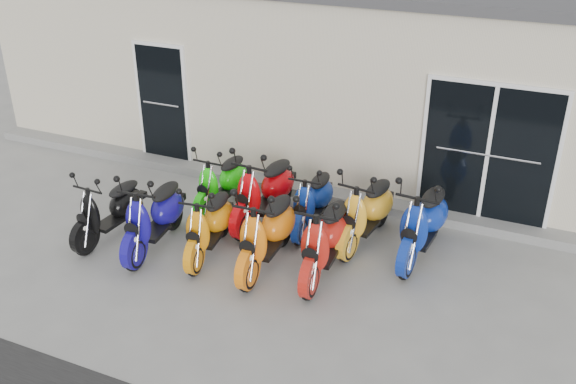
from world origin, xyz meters
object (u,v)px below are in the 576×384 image
(scooter_back_red, at_px, (264,182))
(scooter_back_blue, at_px, (313,193))
(scooter_back_extra, at_px, (424,213))
(scooter_front_red, at_px, (326,230))
(scooter_front_orange_b, at_px, (267,223))
(scooter_front_black, at_px, (108,202))
(scooter_front_orange_a, at_px, (209,217))
(scooter_front_blue, at_px, (153,207))
(scooter_back_yellow, at_px, (367,203))
(scooter_back_green, at_px, (221,175))

(scooter_back_red, xyz_separation_m, scooter_back_blue, (0.76, 0.14, -0.10))
(scooter_back_extra, bearing_deg, scooter_front_red, -134.39)
(scooter_front_orange_b, bearing_deg, scooter_front_red, 9.42)
(scooter_front_red, height_order, scooter_back_red, scooter_back_red)
(scooter_front_black, relative_size, scooter_front_red, 0.88)
(scooter_front_orange_b, bearing_deg, scooter_front_orange_a, -178.97)
(scooter_back_red, height_order, scooter_back_blue, scooter_back_red)
(scooter_back_blue, bearing_deg, scooter_front_red, -62.63)
(scooter_front_blue, distance_m, scooter_back_yellow, 3.11)
(scooter_front_black, height_order, scooter_back_red, scooter_back_red)
(scooter_front_orange_a, bearing_deg, scooter_back_blue, 42.75)
(scooter_front_black, bearing_deg, scooter_front_red, 10.29)
(scooter_back_green, xyz_separation_m, scooter_back_red, (0.83, -0.12, 0.09))
(scooter_front_black, xyz_separation_m, scooter_front_blue, (0.79, 0.02, 0.07))
(scooter_front_orange_a, distance_m, scooter_back_yellow, 2.31)
(scooter_front_red, xyz_separation_m, scooter_back_extra, (1.11, 0.97, 0.01))
(scooter_back_red, relative_size, scooter_back_extra, 1.00)
(scooter_front_black, distance_m, scooter_back_blue, 3.07)
(scooter_front_blue, bearing_deg, scooter_back_green, 72.27)
(scooter_front_orange_b, distance_m, scooter_front_red, 0.82)
(scooter_front_orange_b, relative_size, scooter_back_yellow, 1.03)
(scooter_front_black, xyz_separation_m, scooter_back_red, (1.92, 1.37, 0.09))
(scooter_front_black, distance_m, scooter_back_extra, 4.63)
(scooter_front_red, bearing_deg, scooter_back_extra, 38.33)
(scooter_front_black, xyz_separation_m, scooter_back_blue, (2.68, 1.51, -0.00))
(scooter_back_green, xyz_separation_m, scooter_back_yellow, (2.48, -0.07, 0.05))
(scooter_back_blue, xyz_separation_m, scooter_back_yellow, (0.89, -0.09, 0.07))
(scooter_back_yellow, bearing_deg, scooter_back_blue, -178.78)
(scooter_front_orange_b, bearing_deg, scooter_back_red, 115.54)
(scooter_front_orange_a, xyz_separation_m, scooter_back_blue, (1.07, 1.31, -0.01))
(scooter_front_orange_b, xyz_separation_m, scooter_back_yellow, (1.07, 1.18, -0.02))
(scooter_back_blue, relative_size, scooter_back_extra, 0.86)
(scooter_front_black, xyz_separation_m, scooter_back_yellow, (3.57, 1.42, 0.06))
(scooter_front_blue, relative_size, scooter_back_red, 0.96)
(scooter_back_blue, bearing_deg, scooter_back_extra, -6.70)
(scooter_front_blue, distance_m, scooter_front_orange_a, 0.84)
(scooter_front_orange_b, height_order, scooter_front_red, scooter_front_orange_b)
(scooter_back_red, distance_m, scooter_back_extra, 2.50)
(scooter_front_blue, distance_m, scooter_back_blue, 2.40)
(scooter_front_blue, height_order, scooter_back_blue, scooter_front_blue)
(scooter_front_black, xyz_separation_m, scooter_back_extra, (4.42, 1.37, 0.09))
(scooter_front_black, bearing_deg, scooter_back_blue, 32.74)
(scooter_back_yellow, bearing_deg, scooter_front_red, -97.61)
(scooter_front_orange_a, relative_size, scooter_front_orange_b, 0.89)
(scooter_back_blue, distance_m, scooter_back_extra, 1.75)
(scooter_front_orange_a, bearing_deg, scooter_back_extra, 14.68)
(scooter_front_blue, bearing_deg, scooter_back_red, 43.92)
(scooter_front_red, bearing_deg, scooter_back_green, 151.12)
(scooter_front_black, xyz_separation_m, scooter_front_orange_b, (2.50, 0.24, 0.08))
(scooter_back_red, bearing_deg, scooter_back_blue, 14.64)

